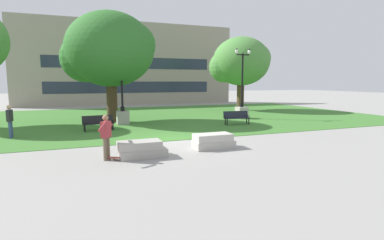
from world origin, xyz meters
The scene contains 14 objects.
ground_plane centered at (0.00, 0.00, 0.00)m, with size 140.00×140.00×0.00m, color gray.
grass_lawn centered at (0.00, 10.00, 0.01)m, with size 40.00×20.00×0.02m, color #3D752D.
concrete_block_center centered at (-2.09, -2.60, 0.31)m, with size 1.86×0.90×0.64m.
concrete_block_left centered at (1.20, -2.12, 0.31)m, with size 1.80×0.90×0.64m.
person_skateboarder centered at (-3.39, -2.53, 0.98)m, with size 0.67×1.44×1.71m.
skateboard centered at (-2.98, -2.72, 0.09)m, with size 1.00×0.62×0.14m.
park_bench_near_left centered at (-3.26, 4.50, 0.54)m, with size 1.85×0.73×0.90m.
park_bench_near_right centered at (5.72, 3.89, 0.54)m, with size 1.83×0.65×0.90m.
lamp_post_right centered at (-1.51, 6.75, 0.99)m, with size 1.32×0.80×4.76m.
lamp_post_center centered at (7.75, 6.70, 1.11)m, with size 1.32×0.80×5.45m.
tree_far_left centered at (-2.12, 8.30, 5.10)m, with size 6.48×6.17×7.78m.
tree_near_left centered at (11.01, 12.75, 4.85)m, with size 5.95×5.67×7.31m.
person_bystander_near_lawn centered at (-7.66, 3.73, 0.98)m, with size 0.26×0.69×1.71m.
building_facade_distant centered at (2.08, 24.50, 5.13)m, with size 27.17×1.03×10.28m.
Camera 1 is at (-4.29, -13.94, 2.94)m, focal length 28.00 mm.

